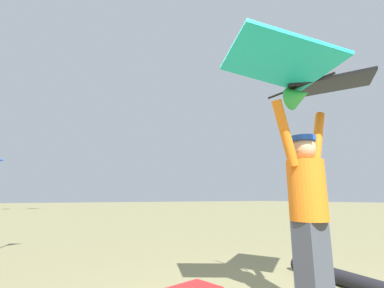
{
  "coord_description": "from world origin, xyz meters",
  "views": [
    {
      "loc": [
        -2.04,
        -1.41,
        1.03
      ],
      "look_at": [
        0.15,
        2.38,
        1.92
      ],
      "focal_mm": 24.72,
      "sensor_mm": 36.0,
      "label": 1
    }
  ],
  "objects": [
    {
      "name": "spare_kite_bag",
      "position": [
        1.23,
        0.75,
        0.09
      ],
      "size": [
        0.35,
        1.3,
        0.18
      ],
      "primitive_type": "cylinder",
      "rotation": [
        0.0,
        1.57,
        1.44
      ],
      "color": "black",
      "rests_on": "ground"
    },
    {
      "name": "kite_flyer_person",
      "position": [
        0.15,
        0.22,
        0.94
      ],
      "size": [
        0.81,
        0.36,
        1.92
      ],
      "color": "#424751",
      "rests_on": "ground"
    },
    {
      "name": "held_stunt_kite",
      "position": [
        0.15,
        0.14,
        2.18
      ],
      "size": [
        2.0,
        1.11,
        0.42
      ],
      "color": "black"
    }
  ]
}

